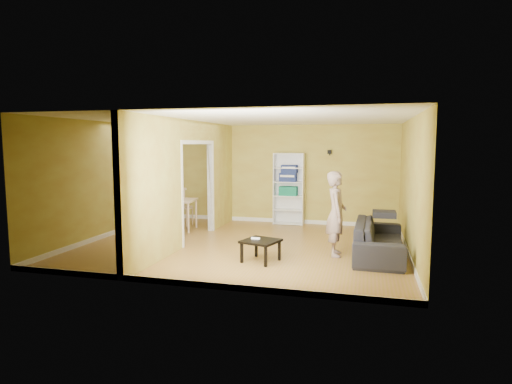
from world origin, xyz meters
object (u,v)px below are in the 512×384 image
person (336,206)px  chair_left (140,208)px  chair_near (162,215)px  dining_table (170,203)px  bookshelf (289,189)px  chair_far (184,206)px  coffee_table (261,243)px  sofa (379,234)px

person → chair_left: (-4.89, 1.39, -0.43)m
chair_left → chair_near: size_ratio=1.07×
dining_table → chair_left: bearing=-174.5°
bookshelf → chair_far: (-2.60, -0.89, -0.43)m
bookshelf → chair_far: 2.78m
coffee_table → person: bearing=31.4°
person → chair_left: size_ratio=1.84×
sofa → coffee_table: size_ratio=3.79×
coffee_table → chair_near: bearing=150.4°
person → coffee_table: bearing=114.5°
person → dining_table: person is taller
bookshelf → chair_near: (-2.58, -2.19, -0.46)m
person → coffee_table: size_ratio=3.18×
bookshelf → coffee_table: bookshelf is taller
chair_near → chair_left: bearing=166.9°
person → coffee_table: person is taller
dining_table → chair_near: bearing=-81.1°
dining_table → chair_far: (0.09, 0.62, -0.17)m
person → bookshelf: (-1.43, 2.97, -0.00)m
bookshelf → chair_near: bearing=-139.7°
dining_table → sofa: bearing=-14.9°
chair_far → coffee_table: bearing=140.8°
chair_left → chair_near: (0.88, -0.60, -0.03)m
chair_left → person: bearing=75.8°
bookshelf → chair_far: bookshelf is taller
bookshelf → chair_near: bookshelf is taller
person → chair_left: 5.10m
person → chair_left: bearing=67.2°
person → chair_far: bearing=55.7°
bookshelf → dining_table: 3.09m
bookshelf → chair_left: 3.83m
chair_left → chair_far: size_ratio=1.01×
bookshelf → chair_left: bookshelf is taller
sofa → chair_left: size_ratio=2.20×
person → chair_near: 4.11m
dining_table → coffee_table: bearing=-38.2°
sofa → chair_left: 5.82m
coffee_table → chair_near: size_ratio=0.62×
sofa → chair_left: chair_left is taller
bookshelf → dining_table: bookshelf is taller
dining_table → chair_far: bearing=82.2°
chair_left → chair_far: chair_left is taller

